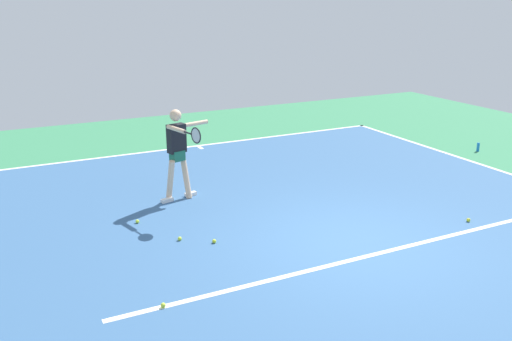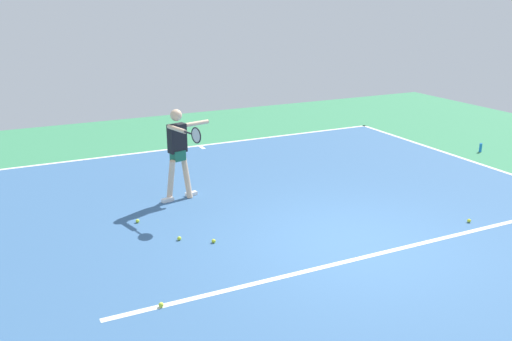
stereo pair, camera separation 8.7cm
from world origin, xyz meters
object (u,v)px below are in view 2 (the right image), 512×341
tennis_ball_near_service_line (161,305)px  water_bottle (481,148)px  tennis_ball_centre_court (179,238)px  tennis_ball_by_baseline (214,241)px  tennis_player (179,148)px  tennis_ball_by_sideline (137,221)px  tennis_ball_near_player (469,221)px

tennis_ball_near_service_line → water_bottle: (-9.48, -3.62, 0.08)m
tennis_ball_centre_court → water_bottle: (-8.61, -1.77, 0.08)m
tennis_ball_near_service_line → tennis_ball_by_baseline: bearing=-131.4°
tennis_player → water_bottle: bearing=165.7°
tennis_player → tennis_ball_centre_court: (0.66, 1.84, -1.00)m
tennis_player → tennis_ball_by_sideline: (1.07, 0.81, -1.00)m
tennis_player → water_bottle: size_ratio=8.11×
tennis_ball_near_player → water_bottle: size_ratio=0.30×
tennis_ball_near_service_line → tennis_player: bearing=-112.5°
tennis_ball_near_player → tennis_ball_near_service_line: bearing=3.3°
water_bottle → tennis_ball_centre_court: bearing=11.6°
tennis_ball_near_player → tennis_ball_centre_court: (4.80, -1.53, 0.00)m
tennis_ball_near_service_line → tennis_ball_near_player: bearing=-176.7°
tennis_ball_by_baseline → tennis_ball_centre_court: same height
tennis_ball_near_player → water_bottle: bearing=-139.1°
tennis_ball_by_sideline → water_bottle: water_bottle is taller
tennis_player → tennis_ball_centre_court: 2.19m
tennis_player → tennis_ball_by_baseline: bearing=71.1°
tennis_ball_by_baseline → tennis_ball_by_sideline: size_ratio=1.00×
tennis_player → tennis_ball_centre_court: bearing=56.5°
tennis_ball_by_baseline → tennis_ball_centre_court: (0.46, -0.34, 0.00)m
tennis_ball_near_player → tennis_ball_by_baseline: size_ratio=1.00×
tennis_ball_centre_court → tennis_player: bearing=-109.6°
tennis_ball_by_baseline → tennis_ball_centre_court: 0.57m
tennis_ball_by_baseline → tennis_ball_near_service_line: size_ratio=1.00×
tennis_ball_by_sideline → tennis_ball_centre_court: 1.11m
tennis_ball_by_baseline → tennis_ball_near_service_line: same height
tennis_ball_centre_court → water_bottle: bearing=-168.4°
tennis_ball_by_baseline → tennis_ball_near_player: bearing=164.7°
tennis_ball_centre_court → tennis_ball_by_sideline: bearing=-67.7°
water_bottle → tennis_ball_by_baseline: bearing=14.5°
tennis_ball_near_player → tennis_ball_near_service_line: 5.68m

